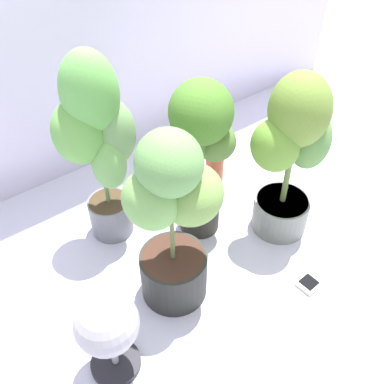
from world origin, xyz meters
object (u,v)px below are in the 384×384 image
(potted_plant_back_left, at_px, (97,139))
(hygrometer_box, at_px, (308,284))
(floor_fan, at_px, (107,327))
(potted_plant_center, at_px, (200,142))
(potted_plant_front_left, at_px, (173,219))
(nutrient_bottle, at_px, (214,171))
(potted_plant_front_right, at_px, (292,150))

(potted_plant_back_left, distance_m, hygrometer_box, 1.04)
(floor_fan, bearing_deg, potted_plant_center, -59.17)
(potted_plant_back_left, distance_m, potted_plant_front_left, 0.46)
(floor_fan, bearing_deg, nutrient_bottle, -57.65)
(potted_plant_center, relative_size, potted_plant_front_left, 0.96)
(potted_plant_front_right, relative_size, potted_plant_front_left, 1.00)
(potted_plant_front_right, distance_m, potted_plant_center, 0.38)
(potted_plant_front_right, xyz_separation_m, floor_fan, (-0.96, -0.14, -0.19))
(potted_plant_front_left, relative_size, hygrometer_box, 9.25)
(floor_fan, height_order, nutrient_bottle, floor_fan)
(potted_plant_back_left, bearing_deg, potted_plant_front_left, -84.52)
(potted_plant_back_left, xyz_separation_m, potted_plant_center, (0.34, -0.22, -0.04))
(potted_plant_center, xyz_separation_m, potted_plant_front_left, (-0.30, -0.23, -0.06))
(potted_plant_back_left, bearing_deg, potted_plant_center, -32.72)
(potted_plant_front_left, height_order, floor_fan, potted_plant_front_left)
(potted_plant_front_right, distance_m, floor_fan, 0.98)
(potted_plant_back_left, height_order, potted_plant_front_left, potted_plant_back_left)
(potted_plant_front_left, height_order, nutrient_bottle, potted_plant_front_left)
(potted_plant_back_left, distance_m, potted_plant_front_right, 0.78)
(floor_fan, relative_size, nutrient_bottle, 1.40)
(potted_plant_center, bearing_deg, potted_plant_back_left, 147.28)
(hygrometer_box, relative_size, nutrient_bottle, 0.31)
(potted_plant_front_right, bearing_deg, potted_plant_center, 142.80)
(potted_plant_front_right, bearing_deg, potted_plant_back_left, 145.13)
(potted_plant_center, xyz_separation_m, nutrient_bottle, (0.20, 0.14, -0.35))
(potted_plant_back_left, relative_size, floor_fan, 2.31)
(potted_plant_front_right, height_order, potted_plant_front_left, potted_plant_front_right)
(potted_plant_center, bearing_deg, potted_plant_front_left, -142.39)
(potted_plant_front_right, xyz_separation_m, nutrient_bottle, (-0.09, 0.37, -0.31))
(potted_plant_center, distance_m, hygrometer_box, 0.74)
(hygrometer_box, bearing_deg, potted_plant_front_left, 50.84)
(potted_plant_center, distance_m, floor_fan, 0.79)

